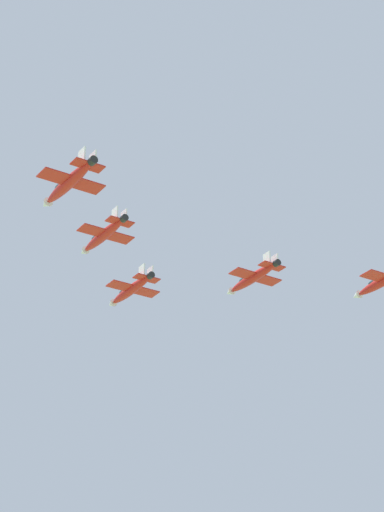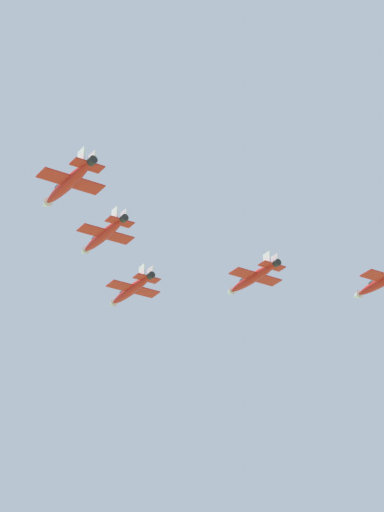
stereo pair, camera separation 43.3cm
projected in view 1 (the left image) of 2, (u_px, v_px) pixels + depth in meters
name	position (u px, v px, depth m)	size (l,w,h in m)	color
jet_lead	(131.00, 289.00, 226.91)	(15.33, 11.91, 3.64)	red
jet_left_wingman	(104.00, 235.00, 204.63)	(14.74, 11.40, 3.50)	red
jet_right_wingman	(253.00, 277.00, 219.69)	(15.14, 11.48, 3.57)	red
jet_left_outer	(69.00, 182.00, 181.09)	(15.65, 11.96, 3.70)	red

